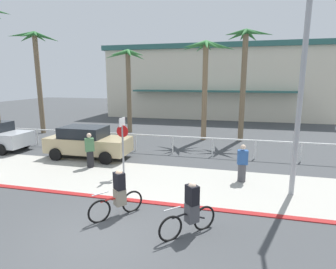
# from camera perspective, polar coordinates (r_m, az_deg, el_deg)

# --- Properties ---
(ground_plane) EXTENTS (80.00, 80.00, 0.00)m
(ground_plane) POSITION_cam_1_polar(r_m,az_deg,el_deg) (16.85, 2.13, -2.71)
(ground_plane) COLOR #424447
(sidewalk_strip) EXTENTS (44.00, 4.00, 0.02)m
(sidewalk_strip) POSITION_cam_1_polar(r_m,az_deg,el_deg) (11.48, -3.81, -9.57)
(sidewalk_strip) COLOR #ADAAA0
(sidewalk_strip) RESTS_ON ground
(curb_paint) EXTENTS (44.00, 0.24, 0.03)m
(curb_paint) POSITION_cam_1_polar(r_m,az_deg,el_deg) (9.74, -7.44, -13.60)
(curb_paint) COLOR maroon
(curb_paint) RESTS_ON ground
(building_backdrop) EXTENTS (23.86, 12.57, 7.72)m
(building_backdrop) POSITION_cam_1_polar(r_m,az_deg,el_deg) (33.65, 10.11, 10.89)
(building_backdrop) COLOR beige
(building_backdrop) RESTS_ON ground
(rail_fence) EXTENTS (26.87, 0.08, 1.04)m
(rail_fence) POSITION_cam_1_polar(r_m,az_deg,el_deg) (15.23, 1.01, -1.00)
(rail_fence) COLOR white
(rail_fence) RESTS_ON ground
(stop_sign_bike_lane) EXTENTS (0.52, 0.56, 2.56)m
(stop_sign_bike_lane) POSITION_cam_1_polar(r_m,az_deg,el_deg) (11.69, -9.54, -0.78)
(stop_sign_bike_lane) COLOR gray
(stop_sign_bike_lane) RESTS_ON ground
(streetlight_curb) EXTENTS (0.24, 2.54, 7.50)m
(streetlight_curb) POSITION_cam_1_polar(r_m,az_deg,el_deg) (10.09, 26.77, 11.12)
(streetlight_curb) COLOR #9EA0A5
(streetlight_curb) RESTS_ON ground
(palm_tree_1) EXTENTS (2.88, 2.89, 7.63)m
(palm_tree_1) POSITION_cam_1_polar(r_m,az_deg,el_deg) (23.24, -26.00, 14.36)
(palm_tree_1) COLOR #756047
(palm_tree_1) RESTS_ON ground
(palm_tree_2) EXTENTS (3.21, 3.19, 6.40)m
(palm_tree_2) POSITION_cam_1_polar(r_m,az_deg,el_deg) (21.50, -8.47, 12.96)
(palm_tree_2) COLOR #756047
(palm_tree_2) RESTS_ON ground
(palm_tree_3) EXTENTS (3.65, 3.03, 6.67)m
(palm_tree_3) POSITION_cam_1_polar(r_m,az_deg,el_deg) (18.76, 7.89, 14.65)
(palm_tree_3) COLOR #846B4C
(palm_tree_3) RESTS_ON ground
(palm_tree_4) EXTENTS (3.14, 2.92, 7.33)m
(palm_tree_4) POSITION_cam_1_polar(r_m,az_deg,el_deg) (18.94, 15.89, 14.90)
(palm_tree_4) COLOR #756047
(palm_tree_4) RESTS_ON ground
(car_tan_1) EXTENTS (4.40, 2.02, 1.69)m
(car_tan_1) POSITION_cam_1_polar(r_m,az_deg,el_deg) (15.07, -16.57, -1.49)
(car_tan_1) COLOR tan
(car_tan_1) RESTS_ON ground
(cyclist_red_0) EXTENTS (1.20, 1.44, 1.50)m
(cyclist_red_0) POSITION_cam_1_polar(r_m,az_deg,el_deg) (8.56, -10.46, -12.37)
(cyclist_red_0) COLOR black
(cyclist_red_0) RESTS_ON ground
(cyclist_black_1) EXTENTS (1.35, 1.30, 1.50)m
(cyclist_black_1) POSITION_cam_1_polar(r_m,az_deg,el_deg) (7.55, 4.75, -15.61)
(cyclist_black_1) COLOR black
(cyclist_black_1) RESTS_ON ground
(pedestrian_0) EXTENTS (0.47, 0.45, 1.68)m
(pedestrian_0) POSITION_cam_1_polar(r_m,az_deg,el_deg) (13.36, -16.14, -3.52)
(pedestrian_0) COLOR #232326
(pedestrian_0) RESTS_ON ground
(pedestrian_1) EXTENTS (0.43, 0.36, 1.57)m
(pedestrian_1) POSITION_cam_1_polar(r_m,az_deg,el_deg) (11.49, 15.38, -6.20)
(pedestrian_1) COLOR #4C4C51
(pedestrian_1) RESTS_ON ground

